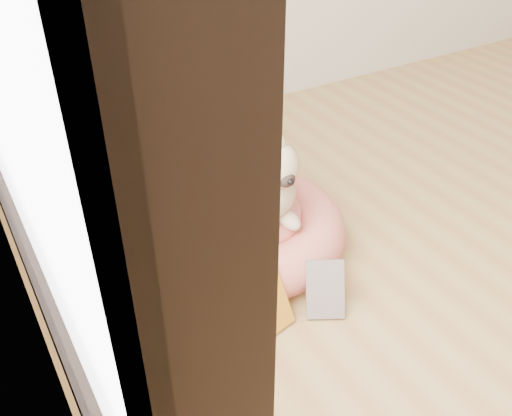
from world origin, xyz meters
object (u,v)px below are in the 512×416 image
book_yellow (266,301)px  book_white (325,289)px  dog (251,163)px  pet_bed (249,230)px

book_yellow → book_white: bearing=-23.7°
dog → book_white: size_ratio=2.61×
pet_bed → book_yellow: 0.40m
pet_bed → dog: size_ratio=1.42×
pet_bed → book_yellow: book_yellow is taller
book_yellow → book_white: size_ratio=1.13×
dog → book_yellow: dog is taller
pet_bed → dog: 0.29m
pet_bed → dog: (0.01, 0.00, 0.29)m
pet_bed → book_white: pet_bed is taller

